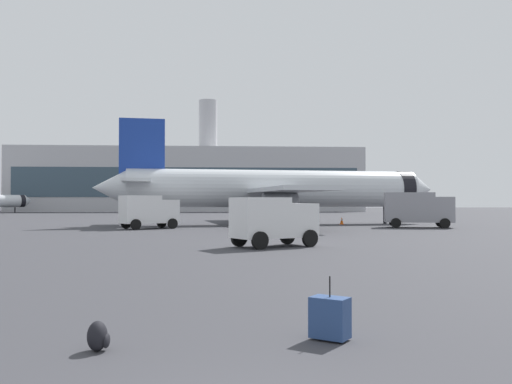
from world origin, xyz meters
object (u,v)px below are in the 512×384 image
at_px(cargo_van, 273,219).
at_px(safety_cone_near, 266,218).
at_px(safety_cone_mid, 342,221).
at_px(traveller_backpack, 98,337).
at_px(fuel_truck, 418,208).
at_px(service_truck, 149,210).
at_px(safety_cone_far, 303,219).
at_px(airplane_at_gate, 274,189).
at_px(rolling_suitcase, 330,317).

bearing_deg(cargo_van, safety_cone_near, 85.72).
height_order(safety_cone_mid, traveller_backpack, safety_cone_mid).
xyz_separation_m(fuel_truck, safety_cone_near, (-12.26, 18.94, -1.42)).
bearing_deg(fuel_truck, service_truck, -178.70).
bearing_deg(safety_cone_far, safety_cone_mid, -61.76).
bearing_deg(cargo_van, safety_cone_far, 78.68).
bearing_deg(traveller_backpack, airplane_at_gate, 80.94).
bearing_deg(safety_cone_far, fuel_truck, -57.30).
xyz_separation_m(cargo_van, safety_cone_far, (6.67, 33.32, -1.10)).
bearing_deg(service_truck, safety_cone_near, 58.50).
relative_size(safety_cone_near, rolling_suitcase, 0.65).
distance_m(safety_cone_near, traveller_backpack, 59.17).
relative_size(fuel_truck, traveller_backpack, 13.33).
bearing_deg(safety_cone_near, airplane_at_gate, -90.99).
distance_m(safety_cone_mid, rolling_suitcase, 47.88).
bearing_deg(safety_cone_mid, traveller_backpack, -107.20).
xyz_separation_m(cargo_van, safety_cone_mid, (9.83, 27.44, -1.06)).
xyz_separation_m(airplane_at_gate, safety_cone_far, (3.95, 6.17, -3.31)).
height_order(fuel_truck, rolling_suitcase, fuel_truck).
xyz_separation_m(safety_cone_near, safety_cone_mid, (6.91, -11.57, 0.03)).
bearing_deg(traveller_backpack, rolling_suitcase, 6.48).
distance_m(airplane_at_gate, safety_cone_near, 12.31).
xyz_separation_m(airplane_at_gate, rolling_suitcase, (-3.63, -46.38, -3.27)).
bearing_deg(rolling_suitcase, cargo_van, 87.29).
bearing_deg(cargo_van, fuel_truck, 52.89).
height_order(service_truck, safety_cone_mid, service_truck).
relative_size(cargo_van, traveller_backpack, 10.06).
bearing_deg(fuel_truck, rolling_suitcase, -112.27).
bearing_deg(safety_cone_mid, airplane_at_gate, -177.72).
bearing_deg(safety_cone_mid, fuel_truck, -54.04).
distance_m(service_truck, safety_cone_mid, 20.49).
bearing_deg(safety_cone_near, fuel_truck, -57.09).
height_order(safety_cone_near, rolling_suitcase, rolling_suitcase).
bearing_deg(safety_cone_mid, safety_cone_far, 118.24).
relative_size(safety_cone_far, traveller_backpack, 1.48).
distance_m(airplane_at_gate, traveller_backpack, 47.53).
bearing_deg(cargo_van, safety_cone_mid, 70.28).
height_order(airplane_at_gate, rolling_suitcase, airplane_at_gate).
bearing_deg(safety_cone_far, cargo_van, -101.32).
relative_size(service_truck, fuel_truck, 0.82).
relative_size(safety_cone_near, safety_cone_mid, 0.91).
height_order(fuel_truck, traveller_backpack, fuel_truck).
xyz_separation_m(cargo_van, safety_cone_near, (2.92, 39.01, -1.10)).
relative_size(rolling_suitcase, traveller_backpack, 2.29).
bearing_deg(service_truck, airplane_at_gate, 33.04).
xyz_separation_m(fuel_truck, safety_cone_mid, (-5.35, 7.37, -1.39)).
xyz_separation_m(rolling_suitcase, traveller_backpack, (-3.83, -0.44, -0.16)).
height_order(rolling_suitcase, traveller_backpack, rolling_suitcase).
height_order(fuel_truck, cargo_van, fuel_truck).
bearing_deg(airplane_at_gate, fuel_truck, -29.62).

